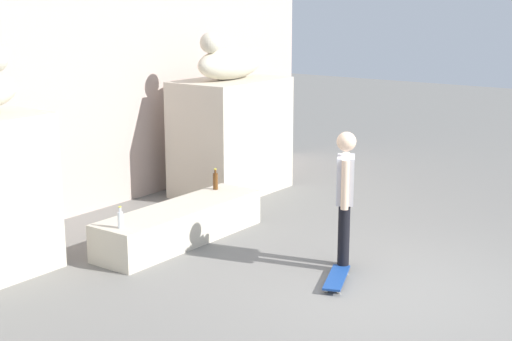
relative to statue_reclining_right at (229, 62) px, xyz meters
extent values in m
plane|color=slate|center=(-2.45, -4.28, -2.17)|extent=(40.00, 40.00, 0.00)
cube|color=beige|center=(0.04, 0.00, -1.23)|extent=(1.90, 1.21, 1.89)
ellipsoid|color=beige|center=(0.04, 0.00, -0.02)|extent=(1.63, 0.65, 0.52)
sphere|color=beige|center=(-0.51, -0.03, 0.33)|extent=(0.32, 0.32, 0.32)
cube|color=beige|center=(-2.45, -1.09, -1.93)|extent=(2.64, 0.71, 0.49)
cylinder|color=black|center=(-2.14, -3.39, -1.76)|extent=(0.14, 0.14, 0.82)
cylinder|color=black|center=(-1.96, -3.30, -1.76)|extent=(0.14, 0.14, 0.82)
cube|color=silver|center=(-2.05, -3.35, -1.07)|extent=(0.41, 0.35, 0.56)
sphere|color=beige|center=(-2.05, -3.35, -0.62)|extent=(0.23, 0.23, 0.23)
cylinder|color=beige|center=(-2.25, -3.45, -1.08)|extent=(0.09, 0.09, 0.58)
cylinder|color=beige|center=(-1.85, -3.24, -1.08)|extent=(0.09, 0.09, 0.58)
cube|color=navy|center=(-2.52, -3.53, -2.11)|extent=(0.82, 0.48, 0.02)
cylinder|color=white|center=(-2.27, -3.36, -2.15)|extent=(0.06, 0.05, 0.06)
cylinder|color=white|center=(-2.22, -3.49, -2.15)|extent=(0.06, 0.05, 0.06)
cylinder|color=white|center=(-2.83, -3.58, -2.15)|extent=(0.06, 0.05, 0.06)
cylinder|color=white|center=(-2.78, -3.71, -2.15)|extent=(0.06, 0.05, 0.06)
cylinder|color=silver|center=(-3.59, -1.16, -1.59)|extent=(0.07, 0.07, 0.20)
cylinder|color=silver|center=(-3.59, -1.16, -1.46)|extent=(0.03, 0.03, 0.06)
cylinder|color=yellow|center=(-3.59, -1.16, -1.42)|extent=(0.04, 0.04, 0.01)
cylinder|color=#593314|center=(-1.48, -0.90, -1.57)|extent=(0.07, 0.07, 0.24)
cylinder|color=#593314|center=(-1.48, -0.90, -1.42)|extent=(0.03, 0.03, 0.06)
cylinder|color=yellow|center=(-1.48, -0.90, -1.38)|extent=(0.04, 0.04, 0.01)
camera|label=1|loc=(-9.56, -7.55, 1.01)|focal=52.51mm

